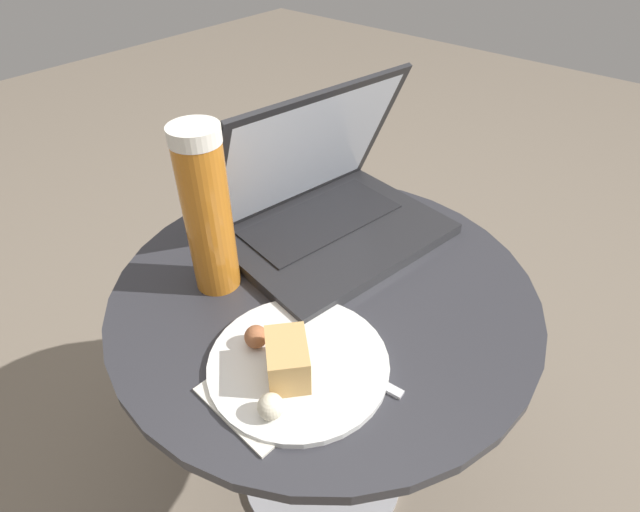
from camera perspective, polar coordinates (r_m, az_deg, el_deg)
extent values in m
plane|color=#726656|center=(1.17, 0.32, -23.15)|extent=(6.00, 6.00, 0.00)
cylinder|color=#9E9EA3|center=(1.16, 0.32, -22.98)|extent=(0.34, 0.34, 0.01)
cylinder|color=#9E9EA3|center=(0.95, 0.38, -15.58)|extent=(0.07, 0.07, 0.50)
cylinder|color=#2D2D33|center=(0.75, 0.46, -4.03)|extent=(0.63, 0.63, 0.02)
cube|color=silver|center=(0.63, -4.17, -13.46)|extent=(0.19, 0.14, 0.00)
cube|color=#232326|center=(0.83, 1.85, 2.48)|extent=(0.38, 0.30, 0.02)
cube|color=black|center=(0.85, 0.18, 4.19)|extent=(0.29, 0.16, 0.00)
cube|color=#232326|center=(0.82, -1.52, 11.86)|extent=(0.36, 0.16, 0.23)
cube|color=silver|center=(0.82, -1.39, 11.72)|extent=(0.33, 0.14, 0.21)
cylinder|color=#C6701E|center=(0.70, -12.63, 4.11)|extent=(0.07, 0.07, 0.23)
cylinder|color=white|center=(0.64, -14.20, 13.35)|extent=(0.07, 0.07, 0.02)
cylinder|color=silver|center=(0.64, -2.47, -12.15)|extent=(0.23, 0.23, 0.01)
cube|color=tan|center=(0.60, -3.75, -11.74)|extent=(0.08, 0.08, 0.05)
sphere|color=beige|center=(0.58, -5.65, -16.74)|extent=(0.03, 0.03, 0.03)
sphere|color=#9E5B38|center=(0.65, -7.33, -9.14)|extent=(0.03, 0.03, 0.03)
cube|color=silver|center=(0.64, 4.38, -13.07)|extent=(0.02, 0.12, 0.00)
cube|color=silver|center=(0.67, -2.12, -9.75)|extent=(0.03, 0.05, 0.00)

